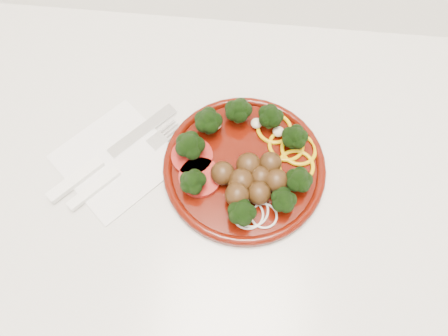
# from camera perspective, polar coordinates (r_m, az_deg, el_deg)

# --- Properties ---
(counter) EXTENTS (2.40, 0.60, 0.90)m
(counter) POSITION_cam_1_polar(r_m,az_deg,el_deg) (1.10, 3.65, -10.43)
(counter) COLOR beige
(counter) RESTS_ON ground
(plate) EXTENTS (0.25, 0.25, 0.06)m
(plate) POSITION_cam_1_polar(r_m,az_deg,el_deg) (0.66, 2.88, 0.38)
(plate) COLOR #400A03
(plate) RESTS_ON counter
(napkin) EXTENTS (0.22, 0.22, 0.00)m
(napkin) POSITION_cam_1_polar(r_m,az_deg,el_deg) (0.70, -13.85, 1.12)
(napkin) COLOR white
(napkin) RESTS_ON counter
(knife) EXTENTS (0.17, 0.19, 0.01)m
(knife) POSITION_cam_1_polar(r_m,az_deg,el_deg) (0.70, -16.19, 0.59)
(knife) COLOR silver
(knife) RESTS_ON napkin
(fork) EXTENTS (0.15, 0.17, 0.01)m
(fork) POSITION_cam_1_polar(r_m,az_deg,el_deg) (0.68, -14.96, -1.31)
(fork) COLOR white
(fork) RESTS_ON napkin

